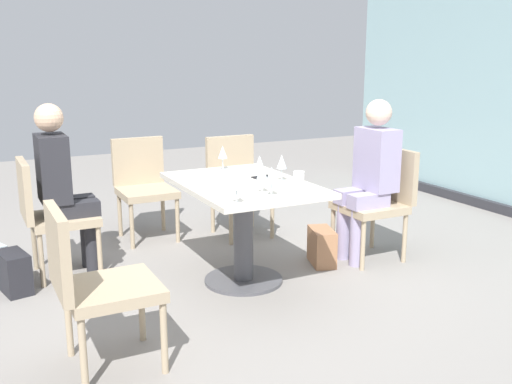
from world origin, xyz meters
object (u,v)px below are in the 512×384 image
(handbag_1, at_px, (322,247))
(person_front_left, at_px, (63,181))
(wine_glass_1, at_px, (272,175))
(wine_glass_5, at_px, (260,163))
(wine_glass_4, at_px, (223,153))
(chair_front_right, at_px, (92,279))
(coffee_cup, at_px, (299,178))
(chair_near_window, at_px, (380,197))
(chair_side_end, at_px, (143,182))
(chair_front_left, at_px, (49,210))
(wine_glass_2, at_px, (262,173))
(person_near_window, at_px, (370,173))
(chair_far_left, at_px, (237,179))
(cell_phone_on_table, at_px, (262,177))
(wine_glass_3, at_px, (236,182))
(dining_table_main, at_px, (243,210))
(wine_glass_0, at_px, (282,162))
(handbag_0, at_px, (14,272))

(handbag_1, bearing_deg, person_front_left, -93.76)
(wine_glass_1, height_order, wine_glass_5, same)
(wine_glass_4, distance_m, wine_glass_5, 0.52)
(chair_front_right, height_order, person_front_left, person_front_left)
(coffee_cup, bearing_deg, chair_near_window, 104.62)
(chair_side_end, distance_m, wine_glass_4, 1.04)
(chair_front_left, xyz_separation_m, wine_glass_2, (1.09, 1.16, 0.37))
(wine_glass_4, bearing_deg, wine_glass_1, -4.48)
(chair_side_end, height_order, person_near_window, person_near_window)
(chair_far_left, xyz_separation_m, wine_glass_4, (0.63, -0.41, 0.37))
(person_near_window, distance_m, cell_phone_on_table, 0.90)
(chair_front_left, relative_size, wine_glass_3, 4.70)
(chair_near_window, height_order, chair_side_end, same)
(chair_near_window, relative_size, chair_front_right, 1.00)
(dining_table_main, bearing_deg, wine_glass_0, 71.79)
(wine_glass_5, height_order, cell_phone_on_table, wine_glass_5)
(handbag_0, relative_size, handbag_1, 1.00)
(chair_near_window, relative_size, wine_glass_5, 4.70)
(wine_glass_2, distance_m, handbag_0, 1.85)
(chair_front_left, relative_size, person_near_window, 0.69)
(chair_front_right, relative_size, cell_phone_on_table, 6.04)
(dining_table_main, bearing_deg, chair_front_right, -58.27)
(chair_front_right, distance_m, wine_glass_5, 1.52)
(person_front_left, distance_m, handbag_0, 0.71)
(cell_phone_on_table, bearing_deg, dining_table_main, -72.31)
(chair_near_window, xyz_separation_m, wine_glass_4, (-0.47, -1.14, 0.37))
(chair_front_left, distance_m, wine_glass_3, 1.60)
(chair_side_end, xyz_separation_m, handbag_1, (1.32, 1.01, -0.36))
(cell_phone_on_table, bearing_deg, person_front_left, -123.78)
(chair_front_right, height_order, wine_glass_2, wine_glass_2)
(chair_near_window, xyz_separation_m, wine_glass_0, (0.08, -0.94, 0.37))
(person_front_left, relative_size, wine_glass_0, 6.81)
(wine_glass_2, bearing_deg, handbag_1, 118.85)
(wine_glass_4, height_order, wine_glass_5, same)
(chair_front_right, distance_m, person_near_window, 2.41)
(wine_glass_5, bearing_deg, wine_glass_2, -24.59)
(dining_table_main, distance_m, wine_glass_1, 0.55)
(wine_glass_1, relative_size, wine_glass_5, 1.00)
(chair_near_window, bearing_deg, wine_glass_3, -70.59)
(chair_far_left, bearing_deg, chair_near_window, 33.25)
(person_near_window, relative_size, wine_glass_0, 6.81)
(wine_glass_0, distance_m, wine_glass_1, 0.45)
(chair_side_end, height_order, person_front_left, person_front_left)
(wine_glass_3, xyz_separation_m, coffee_cup, (-0.29, 0.60, -0.09))
(wine_glass_4, bearing_deg, chair_front_left, -101.99)
(chair_front_right, bearing_deg, chair_far_left, 137.94)
(coffee_cup, distance_m, cell_phone_on_table, 0.34)
(chair_side_end, bearing_deg, chair_near_window, 47.64)
(wine_glass_4, distance_m, handbag_1, 1.05)
(wine_glass_0, height_order, wine_glass_1, same)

